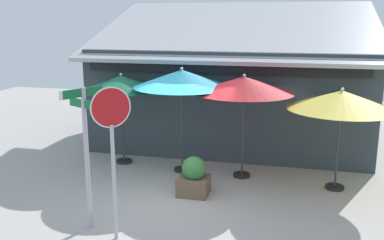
{
  "coord_description": "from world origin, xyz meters",
  "views": [
    {
      "loc": [
        2.66,
        -8.95,
        4.05
      ],
      "look_at": [
        0.19,
        1.2,
        1.6
      ],
      "focal_mm": 40.36,
      "sensor_mm": 36.0,
      "label": 1
    }
  ],
  "objects_px": {
    "sidewalk_planter": "(194,178)",
    "patio_umbrella_forest_green_left": "(121,83)",
    "stop_sign": "(112,136)",
    "patio_umbrella_crimson_right": "(244,85)",
    "patio_umbrella_teal_center": "(182,79)",
    "patio_umbrella_mustard_far_right": "(342,100)",
    "street_sign_post": "(86,143)"
  },
  "relations": [
    {
      "from": "patio_umbrella_crimson_right",
      "to": "patio_umbrella_mustard_far_right",
      "type": "height_order",
      "value": "patio_umbrella_crimson_right"
    },
    {
      "from": "street_sign_post",
      "to": "patio_umbrella_crimson_right",
      "type": "distance_m",
      "value": 4.43
    },
    {
      "from": "patio_umbrella_teal_center",
      "to": "patio_umbrella_mustard_far_right",
      "type": "bearing_deg",
      "value": -5.08
    },
    {
      "from": "street_sign_post",
      "to": "patio_umbrella_teal_center",
      "type": "relative_size",
      "value": 0.99
    },
    {
      "from": "patio_umbrella_teal_center",
      "to": "patio_umbrella_crimson_right",
      "type": "height_order",
      "value": "patio_umbrella_teal_center"
    },
    {
      "from": "street_sign_post",
      "to": "sidewalk_planter",
      "type": "bearing_deg",
      "value": 52.86
    },
    {
      "from": "patio_umbrella_crimson_right",
      "to": "stop_sign",
      "type": "bearing_deg",
      "value": -116.02
    },
    {
      "from": "stop_sign",
      "to": "patio_umbrella_crimson_right",
      "type": "height_order",
      "value": "stop_sign"
    },
    {
      "from": "patio_umbrella_mustard_far_right",
      "to": "sidewalk_planter",
      "type": "relative_size",
      "value": 2.76
    },
    {
      "from": "patio_umbrella_teal_center",
      "to": "street_sign_post",
      "type": "bearing_deg",
      "value": -104.59
    },
    {
      "from": "patio_umbrella_mustard_far_right",
      "to": "sidewalk_planter",
      "type": "height_order",
      "value": "patio_umbrella_mustard_far_right"
    },
    {
      "from": "sidewalk_planter",
      "to": "patio_umbrella_teal_center",
      "type": "bearing_deg",
      "value": 114.65
    },
    {
      "from": "patio_umbrella_teal_center",
      "to": "patio_umbrella_mustard_far_right",
      "type": "relative_size",
      "value": 1.12
    },
    {
      "from": "sidewalk_planter",
      "to": "patio_umbrella_forest_green_left",
      "type": "bearing_deg",
      "value": 144.77
    },
    {
      "from": "patio_umbrella_mustard_far_right",
      "to": "sidewalk_planter",
      "type": "xyz_separation_m",
      "value": [
        -3.28,
        -1.12,
        -1.79
      ]
    },
    {
      "from": "street_sign_post",
      "to": "stop_sign",
      "type": "height_order",
      "value": "stop_sign"
    },
    {
      "from": "stop_sign",
      "to": "street_sign_post",
      "type": "bearing_deg",
      "value": 156.08
    },
    {
      "from": "street_sign_post",
      "to": "patio_umbrella_crimson_right",
      "type": "bearing_deg",
      "value": 54.13
    },
    {
      "from": "stop_sign",
      "to": "sidewalk_planter",
      "type": "relative_size",
      "value": 3.15
    },
    {
      "from": "patio_umbrella_crimson_right",
      "to": "sidewalk_planter",
      "type": "xyz_separation_m",
      "value": [
        -0.96,
        -1.42,
        -2.02
      ]
    },
    {
      "from": "patio_umbrella_crimson_right",
      "to": "sidewalk_planter",
      "type": "relative_size",
      "value": 2.95
    },
    {
      "from": "stop_sign",
      "to": "patio_umbrella_crimson_right",
      "type": "distance_m",
      "value": 4.31
    },
    {
      "from": "street_sign_post",
      "to": "patio_umbrella_crimson_right",
      "type": "xyz_separation_m",
      "value": [
        2.57,
        3.55,
        0.68
      ]
    },
    {
      "from": "patio_umbrella_crimson_right",
      "to": "patio_umbrella_forest_green_left",
      "type": "bearing_deg",
      "value": 174.41
    },
    {
      "from": "patio_umbrella_mustard_far_right",
      "to": "stop_sign",
      "type": "bearing_deg",
      "value": -139.82
    },
    {
      "from": "patio_umbrella_mustard_far_right",
      "to": "street_sign_post",
      "type": "bearing_deg",
      "value": -146.42
    },
    {
      "from": "stop_sign",
      "to": "patio_umbrella_crimson_right",
      "type": "bearing_deg",
      "value": 63.98
    },
    {
      "from": "street_sign_post",
      "to": "stop_sign",
      "type": "distance_m",
      "value": 0.79
    },
    {
      "from": "patio_umbrella_teal_center",
      "to": "sidewalk_planter",
      "type": "distance_m",
      "value": 2.67
    },
    {
      "from": "street_sign_post",
      "to": "sidewalk_planter",
      "type": "height_order",
      "value": "street_sign_post"
    },
    {
      "from": "sidewalk_planter",
      "to": "patio_umbrella_mustard_far_right",
      "type": "bearing_deg",
      "value": 18.85
    },
    {
      "from": "stop_sign",
      "to": "patio_umbrella_teal_center",
      "type": "relative_size",
      "value": 1.02
    }
  ]
}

